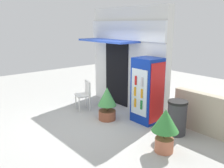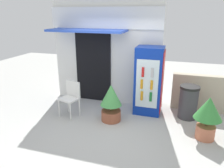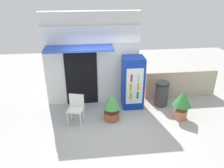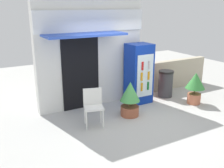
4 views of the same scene
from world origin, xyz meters
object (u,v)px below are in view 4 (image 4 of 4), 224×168
object	(u,v)px
drink_cooler	(139,73)
potted_plant_near_shop	(130,97)
plastic_chair	(93,104)
trash_bin	(165,84)
potted_plant_curbside	(195,85)

from	to	relation	value
drink_cooler	potted_plant_near_shop	size ratio (longest dim) A/B	1.89
plastic_chair	potted_plant_near_shop	world-z (taller)	potted_plant_near_shop
trash_bin	potted_plant_near_shop	bearing A→B (deg)	-158.61
drink_cooler	trash_bin	distance (m)	1.13
potted_plant_near_shop	potted_plant_curbside	size ratio (longest dim) A/B	0.99
trash_bin	drink_cooler	bearing A→B (deg)	177.79
plastic_chair	drink_cooler	bearing A→B (deg)	22.38
drink_cooler	potted_plant_curbside	distance (m)	1.71
drink_cooler	plastic_chair	bearing A→B (deg)	-157.62
potted_plant_curbside	drink_cooler	bearing A→B (deg)	145.31
potted_plant_near_shop	drink_cooler	bearing A→B (deg)	43.17
trash_bin	plastic_chair	bearing A→B (deg)	-165.77
drink_cooler	plastic_chair	size ratio (longest dim) A/B	1.94
potted_plant_near_shop	potted_plant_curbside	bearing A→B (deg)	-5.12
potted_plant_near_shop	trash_bin	world-z (taller)	potted_plant_near_shop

